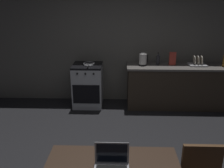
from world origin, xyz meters
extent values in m
cube|color=#67655D|center=(0.30, 2.47, 1.30)|extent=(6.40, 0.10, 2.61)
cube|color=#382D23|center=(1.33, 2.12, 0.43)|extent=(2.10, 0.60, 0.85)
cube|color=#66605B|center=(1.33, 2.12, 0.87)|extent=(2.16, 0.64, 0.04)
cube|color=#B7BABF|center=(-0.57, 2.12, 0.43)|extent=(0.60, 0.60, 0.85)
cube|color=black|center=(-0.57, 2.12, 0.87)|extent=(0.60, 0.60, 0.04)
cube|color=black|center=(-0.57, 1.81, 0.36)|extent=(0.54, 0.01, 0.39)
cylinder|color=black|center=(-0.73, 1.81, 0.79)|extent=(0.04, 0.02, 0.04)
cylinder|color=black|center=(-0.57, 1.81, 0.79)|extent=(0.04, 0.02, 0.04)
cylinder|color=black|center=(-0.41, 1.81, 0.79)|extent=(0.04, 0.02, 0.04)
cube|color=#4C331E|center=(0.89, -0.73, 0.69)|extent=(0.38, 0.04, 0.42)
cube|color=#99999E|center=(0.03, -0.78, 0.84)|extent=(0.32, 0.03, 0.21)
cube|color=black|center=(0.03, -0.79, 0.83)|extent=(0.29, 0.02, 0.18)
cylinder|color=black|center=(0.57, 2.12, 0.90)|extent=(0.16, 0.16, 0.02)
cylinder|color=silver|center=(0.57, 2.12, 1.02)|extent=(0.16, 0.16, 0.21)
cylinder|color=silver|center=(0.57, 2.12, 1.13)|extent=(0.09, 0.09, 0.02)
cube|color=black|center=(0.66, 2.12, 1.03)|extent=(0.02, 0.02, 0.15)
cylinder|color=gray|center=(-0.53, 2.10, 0.90)|extent=(0.22, 0.22, 0.01)
torus|color=gray|center=(-0.53, 2.10, 0.93)|extent=(0.24, 0.24, 0.02)
cylinder|color=black|center=(-0.53, 1.90, 0.91)|extent=(0.02, 0.18, 0.02)
cube|color=#B2382D|center=(1.17, 2.14, 1.03)|extent=(0.13, 0.05, 0.27)
cube|color=silver|center=(1.67, 2.12, 0.91)|extent=(0.34, 0.26, 0.03)
cylinder|color=beige|center=(1.60, 2.12, 1.01)|extent=(0.04, 0.18, 0.18)
cylinder|color=beige|center=(1.67, 2.12, 1.01)|extent=(0.04, 0.18, 0.18)
cylinder|color=beige|center=(1.74, 2.12, 1.01)|extent=(0.04, 0.18, 0.18)
cylinder|color=#2D2D33|center=(0.88, 2.20, 0.98)|extent=(0.07, 0.07, 0.16)
cone|color=#2D2D33|center=(0.88, 2.20, 1.09)|extent=(0.07, 0.07, 0.06)
cylinder|color=black|center=(0.88, 2.20, 1.13)|extent=(0.03, 0.03, 0.02)
camera|label=1|loc=(0.09, -2.68, 2.19)|focal=38.92mm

